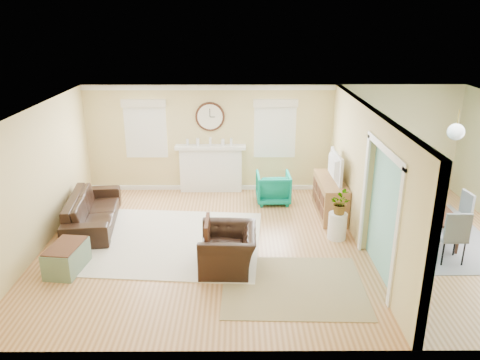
# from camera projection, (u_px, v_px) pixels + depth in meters

# --- Properties ---
(floor) EXTENTS (9.00, 9.00, 0.00)m
(floor) POSITION_uv_depth(u_px,v_px,m) (282.00, 244.00, 8.94)
(floor) COLOR #A16737
(floor) RESTS_ON ground
(wall_back) EXTENTS (9.00, 0.02, 2.60)m
(wall_back) POSITION_uv_depth(u_px,v_px,m) (272.00, 139.00, 11.33)
(wall_back) COLOR #D8C17B
(wall_back) RESTS_ON ground
(wall_front) EXTENTS (9.00, 0.02, 2.60)m
(wall_front) POSITION_uv_depth(u_px,v_px,m) (307.00, 263.00, 5.68)
(wall_front) COLOR #D8C17B
(wall_front) RESTS_ON ground
(wall_left) EXTENTS (0.02, 6.00, 2.60)m
(wall_left) POSITION_uv_depth(u_px,v_px,m) (37.00, 181.00, 8.48)
(wall_left) COLOR #D8C17B
(wall_left) RESTS_ON ground
(ceiling) EXTENTS (9.00, 6.00, 0.02)m
(ceiling) POSITION_uv_depth(u_px,v_px,m) (286.00, 110.00, 8.07)
(ceiling) COLOR white
(ceiling) RESTS_ON wall_back
(partition) EXTENTS (0.17, 6.00, 2.60)m
(partition) POSITION_uv_depth(u_px,v_px,m) (363.00, 172.00, 8.76)
(partition) COLOR #D8C17B
(partition) RESTS_ON ground
(fireplace) EXTENTS (1.70, 0.30, 1.17)m
(fireplace) POSITION_uv_depth(u_px,v_px,m) (211.00, 168.00, 11.45)
(fireplace) COLOR white
(fireplace) RESTS_ON ground
(wall_clock) EXTENTS (0.70, 0.07, 0.70)m
(wall_clock) POSITION_uv_depth(u_px,v_px,m) (210.00, 117.00, 11.11)
(wall_clock) COLOR #4A2719
(wall_clock) RESTS_ON wall_back
(window_left) EXTENTS (1.05, 0.13, 1.42)m
(window_left) POSITION_uv_depth(u_px,v_px,m) (145.00, 125.00, 11.15)
(window_left) COLOR white
(window_left) RESTS_ON wall_back
(window_right) EXTENTS (1.05, 0.13, 1.42)m
(window_right) POSITION_uv_depth(u_px,v_px,m) (275.00, 125.00, 11.17)
(window_right) COLOR white
(window_right) RESTS_ON wall_back
(pendant) EXTENTS (0.30, 0.30, 0.55)m
(pendant) POSITION_uv_depth(u_px,v_px,m) (456.00, 132.00, 8.22)
(pendant) COLOR gold
(pendant) RESTS_ON ceiling
(rug_cream) EXTENTS (3.53, 3.13, 0.02)m
(rug_cream) POSITION_uv_depth(u_px,v_px,m) (173.00, 241.00, 9.05)
(rug_cream) COLOR beige
(rug_cream) RESTS_ON floor
(rug_jute) EXTENTS (2.32, 1.92, 0.01)m
(rug_jute) POSITION_uv_depth(u_px,v_px,m) (293.00, 286.00, 7.56)
(rug_jute) COLOR tan
(rug_jute) RESTS_ON floor
(rug_grey) EXTENTS (2.46, 3.07, 0.01)m
(rug_grey) POSITION_uv_depth(u_px,v_px,m) (422.00, 235.00, 9.31)
(rug_grey) COLOR gray
(rug_grey) RESTS_ON floor
(sofa) EXTENTS (1.18, 2.37, 0.66)m
(sofa) POSITION_uv_depth(u_px,v_px,m) (93.00, 211.00, 9.63)
(sofa) COLOR black
(sofa) RESTS_ON floor
(eames_chair) EXTENTS (0.98, 1.11, 0.71)m
(eames_chair) POSITION_uv_depth(u_px,v_px,m) (228.00, 249.00, 8.01)
(eames_chair) COLOR black
(eames_chair) RESTS_ON floor
(green_chair) EXTENTS (0.78, 0.80, 0.71)m
(green_chair) POSITION_uv_depth(u_px,v_px,m) (273.00, 188.00, 10.83)
(green_chair) COLOR #07644F
(green_chair) RESTS_ON floor
(trunk) EXTENTS (0.60, 0.88, 0.48)m
(trunk) POSITION_uv_depth(u_px,v_px,m) (67.00, 258.00, 7.97)
(trunk) COLOR gray
(trunk) RESTS_ON floor
(credenza) EXTENTS (0.53, 1.55, 0.80)m
(credenza) POSITION_uv_depth(u_px,v_px,m) (330.00, 197.00, 10.15)
(credenza) COLOR #A1723E
(credenza) RESTS_ON floor
(tv) EXTENTS (0.15, 1.05, 0.61)m
(tv) POSITION_uv_depth(u_px,v_px,m) (331.00, 166.00, 9.91)
(tv) COLOR black
(tv) RESTS_ON credenza
(garden_stool) EXTENTS (0.36, 0.36, 0.53)m
(garden_stool) POSITION_uv_depth(u_px,v_px,m) (337.00, 226.00, 9.09)
(garden_stool) COLOR white
(garden_stool) RESTS_ON floor
(potted_plant) EXTENTS (0.39, 0.44, 0.45)m
(potted_plant) POSITION_uv_depth(u_px,v_px,m) (339.00, 203.00, 8.93)
(potted_plant) COLOR #337F33
(potted_plant) RESTS_ON garden_stool
(dining_table) EXTENTS (1.02, 1.74, 0.60)m
(dining_table) POSITION_uv_depth(u_px,v_px,m) (424.00, 221.00, 9.21)
(dining_table) COLOR #4A2719
(dining_table) RESTS_ON floor
(dining_chair_n) EXTENTS (0.46, 0.46, 0.98)m
(dining_chair_n) POSITION_uv_depth(u_px,v_px,m) (406.00, 190.00, 10.09)
(dining_chair_n) COLOR gray
(dining_chair_n) RESTS_ON floor
(dining_chair_s) EXTENTS (0.44, 0.44, 1.00)m
(dining_chair_s) POSITION_uv_depth(u_px,v_px,m) (452.00, 231.00, 8.15)
(dining_chair_s) COLOR gray
(dining_chair_s) RESTS_ON floor
(dining_chair_w) EXTENTS (0.48, 0.48, 0.95)m
(dining_chair_w) POSITION_uv_depth(u_px,v_px,m) (397.00, 211.00, 9.04)
(dining_chair_w) COLOR white
(dining_chair_w) RESTS_ON floor
(dining_chair_e) EXTENTS (0.45, 0.45, 0.94)m
(dining_chair_e) POSITION_uv_depth(u_px,v_px,m) (457.00, 211.00, 9.05)
(dining_chair_e) COLOR gray
(dining_chair_e) RESTS_ON floor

